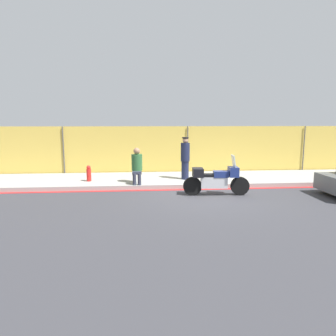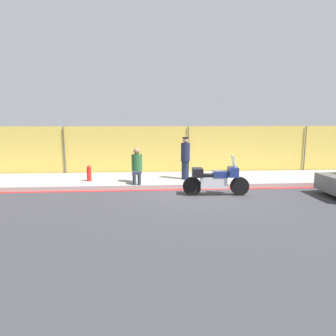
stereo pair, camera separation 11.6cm
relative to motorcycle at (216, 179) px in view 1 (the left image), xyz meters
name	(u,v)px [view 1 (the left image)]	position (x,y,z in m)	size (l,w,h in m)	color
ground_plane	(204,195)	(-0.40, 0.01, -0.57)	(120.00, 120.00, 0.00)	#38383D
sidewalk	(192,179)	(-0.40, 2.54, -0.48)	(43.14, 3.04, 0.17)	#9E9E99
curb_paint_stripe	(199,189)	(-0.40, 0.93, -0.56)	(43.14, 0.18, 0.01)	red
storefront_fence	(187,151)	(-0.40, 4.16, 0.60)	(40.98, 0.17, 2.35)	gold
motorcycle	(216,179)	(0.00, 0.00, 0.00)	(2.33, 0.59, 1.42)	black
officer_standing	(185,158)	(-0.78, 2.15, 0.51)	(0.37, 0.37, 1.76)	#191E38
person_seated_on_curb	(137,164)	(-2.77, 1.51, 0.37)	(0.42, 0.72, 1.39)	#2D3342
fire_hydrant	(89,173)	(-4.73, 2.04, -0.08)	(0.19, 0.23, 0.65)	red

